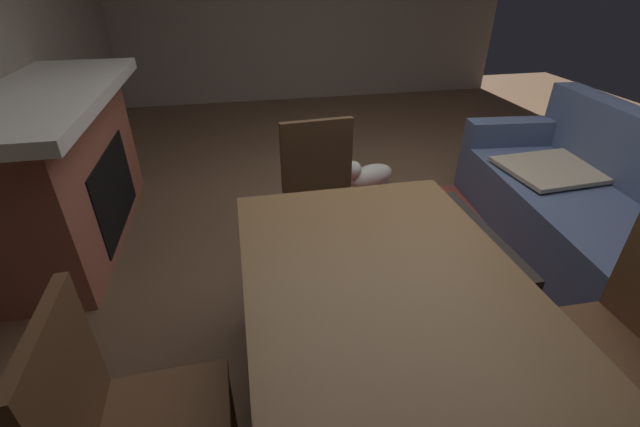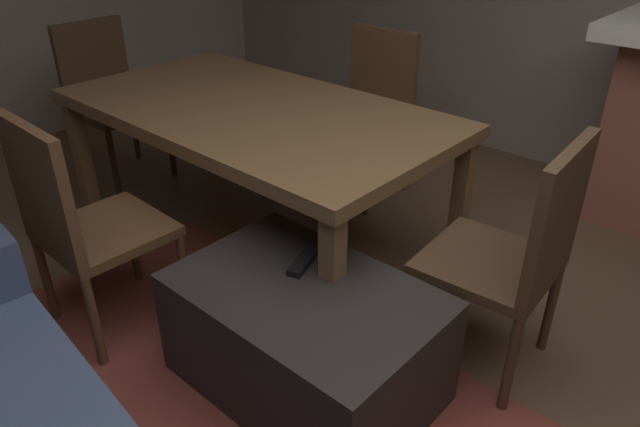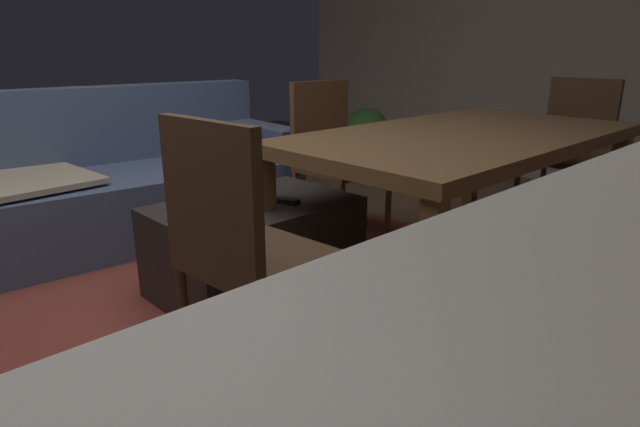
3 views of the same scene
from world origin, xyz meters
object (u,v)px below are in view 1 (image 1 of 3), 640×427
object	(u,v)px
tv_remote	(433,246)
dining_chair_west	(322,191)
dining_chair_south	(122,419)
fireplace	(62,169)
couch	(600,215)
dining_table	(407,338)
dining_chair_north	(628,330)
small_dog	(368,175)
ottoman_coffee_table	(436,267)

from	to	relation	value
tv_remote	dining_chair_west	bearing A→B (deg)	-159.67
dining_chair_west	dining_chair_south	world-z (taller)	same
fireplace	dining_chair_south	distance (m)	2.08
couch	dining_table	xyz separation A→B (m)	(1.02, -1.77, 0.36)
dining_chair_west	dining_chair_north	size ratio (longest dim) A/B	1.00
dining_chair_south	small_dog	size ratio (longest dim) A/B	1.90
ottoman_coffee_table	dining_table	size ratio (longest dim) A/B	0.49
fireplace	dining_chair_west	xyz separation A→B (m)	(0.62, 1.63, -0.01)
ottoman_coffee_table	dining_chair_west	bearing A→B (deg)	-129.88
dining_table	dining_chair_north	size ratio (longest dim) A/B	1.99
fireplace	dining_chair_west	distance (m)	1.74
dining_table	dining_chair_north	xyz separation A→B (m)	(0.00, 0.89, -0.15)
couch	tv_remote	bearing A→B (deg)	-77.92
dining_table	dining_chair_south	bearing A→B (deg)	-89.83
couch	dining_chair_north	world-z (taller)	dining_chair_north
dining_table	dining_chair_north	world-z (taller)	dining_chair_north
dining_table	small_dog	bearing A→B (deg)	165.21
dining_chair_north	small_dog	bearing A→B (deg)	-171.88
fireplace	couch	bearing A→B (deg)	74.91
fireplace	dining_chair_north	size ratio (longest dim) A/B	2.03
dining_chair_west	couch	bearing A→B (deg)	80.61
dining_chair_south	small_dog	xyz separation A→B (m)	(-2.20, 1.47, -0.36)
dining_chair_west	small_dog	world-z (taller)	dining_chair_west
ottoman_coffee_table	tv_remote	distance (m)	0.27
dining_table	dining_chair_south	size ratio (longest dim) A/B	1.99
dining_table	ottoman_coffee_table	bearing A→B (deg)	146.45
ottoman_coffee_table	tv_remote	size ratio (longest dim) A/B	5.66
dining_chair_west	dining_chair_south	size ratio (longest dim) A/B	1.00
couch	dining_chair_west	world-z (taller)	dining_chair_west
couch	tv_remote	size ratio (longest dim) A/B	14.17
tv_remote	dining_chair_north	size ratio (longest dim) A/B	0.17
ottoman_coffee_table	small_dog	size ratio (longest dim) A/B	1.85
fireplace	dining_chair_north	xyz separation A→B (m)	(1.94, 2.53, -0.01)
couch	dining_chair_south	xyz separation A→B (m)	(1.03, -2.66, 0.21)
couch	ottoman_coffee_table	distance (m)	1.22
dining_table	small_dog	world-z (taller)	dining_table
ottoman_coffee_table	tv_remote	xyz separation A→B (m)	(0.10, -0.09, 0.23)
dining_table	dining_chair_north	bearing A→B (deg)	89.86
ottoman_coffee_table	dining_chair_south	size ratio (longest dim) A/B	0.97
fireplace	dining_chair_north	distance (m)	3.19
ottoman_coffee_table	dining_chair_south	distance (m)	1.71
fireplace	dining_chair_west	bearing A→B (deg)	69.04
couch	dining_chair_north	bearing A→B (deg)	-40.40
small_dog	dining_chair_west	bearing A→B (deg)	-33.68
ottoman_coffee_table	dining_chair_west	size ratio (longest dim) A/B	0.97
fireplace	tv_remote	xyz separation A→B (m)	(1.20, 2.10, -0.09)
couch	small_dog	size ratio (longest dim) A/B	4.62
ottoman_coffee_table	dining_table	bearing A→B (deg)	-33.55
ottoman_coffee_table	fireplace	bearing A→B (deg)	-116.55
couch	ottoman_coffee_table	size ratio (longest dim) A/B	2.50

